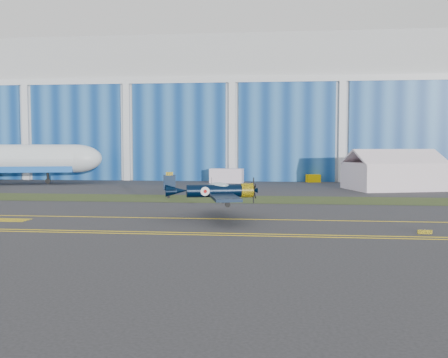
# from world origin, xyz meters

# --- Properties ---
(ground) EXTENTS (260.00, 260.00, 0.00)m
(ground) POSITION_xyz_m (0.00, 0.00, 0.00)
(ground) COLOR #343337
(ground) RESTS_ON ground
(grass_median) EXTENTS (260.00, 10.00, 0.02)m
(grass_median) POSITION_xyz_m (0.00, 14.00, 0.02)
(grass_median) COLOR #475128
(grass_median) RESTS_ON ground
(hangar) EXTENTS (220.00, 45.70, 30.00)m
(hangar) POSITION_xyz_m (0.00, 71.79, 14.96)
(hangar) COLOR silver
(hangar) RESTS_ON ground
(taxiway_centreline) EXTENTS (200.00, 0.20, 0.02)m
(taxiway_centreline) POSITION_xyz_m (0.00, -5.00, 0.01)
(taxiway_centreline) COLOR yellow
(taxiway_centreline) RESTS_ON ground
(edge_line_near) EXTENTS (80.00, 0.20, 0.02)m
(edge_line_near) POSITION_xyz_m (0.00, -14.50, 0.01)
(edge_line_near) COLOR yellow
(edge_line_near) RESTS_ON ground
(edge_line_far) EXTENTS (80.00, 0.20, 0.02)m
(edge_line_far) POSITION_xyz_m (0.00, -13.50, 0.01)
(edge_line_far) COLOR yellow
(edge_line_far) RESTS_ON ground
(guard_board_right) EXTENTS (1.20, 0.15, 0.35)m
(guard_board_right) POSITION_xyz_m (22.00, -12.00, 0.17)
(guard_board_right) COLOR yellow
(guard_board_right) RESTS_ON ground
(warbird) EXTENTS (13.49, 15.12, 3.84)m
(warbird) POSITION_xyz_m (3.22, -4.62, 2.82)
(warbird) COLOR black
(warbird) RESTS_ON ground
(tent) EXTENTS (17.01, 14.39, 6.77)m
(tent) POSITION_xyz_m (28.57, 32.17, 3.38)
(tent) COLOR white
(tent) RESTS_ON ground
(shipping_container) EXTENTS (6.63, 3.20, 2.78)m
(shipping_container) POSITION_xyz_m (-0.60, 44.25, 1.39)
(shipping_container) COLOR white
(shipping_container) RESTS_ON ground
(tug) EXTENTS (2.99, 2.28, 1.54)m
(tug) POSITION_xyz_m (16.33, 47.86, 0.77)
(tug) COLOR #FBC500
(tug) RESTS_ON ground
(barrier_a) EXTENTS (2.03, 0.73, 0.90)m
(barrier_a) POSITION_xyz_m (0.25, 19.42, 0.45)
(barrier_a) COLOR gray
(barrier_a) RESTS_ON ground
(barrier_b) EXTENTS (2.07, 0.88, 0.90)m
(barrier_b) POSITION_xyz_m (3.41, 19.47, 0.45)
(barrier_b) COLOR gray
(barrier_b) RESTS_ON ground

